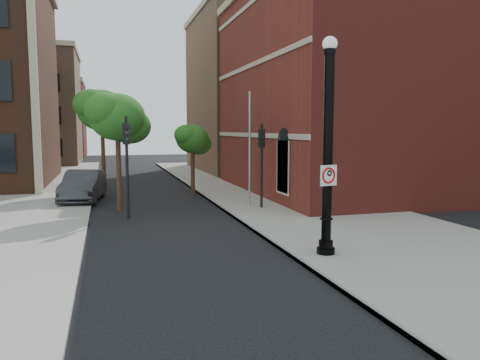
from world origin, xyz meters
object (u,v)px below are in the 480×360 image
object	(u,v)px
lamppost	(328,158)
parked_car	(83,186)
traffic_signal_right	(262,152)
no_parking_sign	(329,175)
traffic_signal_left	(127,150)

from	to	relation	value
lamppost	parked_car	world-z (taller)	lamppost
parked_car	traffic_signal_right	distance (m)	9.97
lamppost	parked_car	size ratio (longest dim) A/B	1.29
parked_car	no_parking_sign	bearing A→B (deg)	-53.88
parked_car	traffic_signal_left	distance (m)	6.42
traffic_signal_left	lamppost	bearing A→B (deg)	-43.93
no_parking_sign	traffic_signal_left	size ratio (longest dim) A/B	0.14
lamppost	traffic_signal_right	bearing A→B (deg)	84.61
lamppost	parked_car	xyz separation A→B (m)	(-7.47, 13.61, -2.17)
no_parking_sign	traffic_signal_right	size ratio (longest dim) A/B	0.15
lamppost	traffic_signal_left	distance (m)	9.59
parked_car	traffic_signal_right	bearing A→B (deg)	-24.54
parked_car	traffic_signal_right	xyz separation A→B (m)	(8.26, -5.22, 1.93)
no_parking_sign	traffic_signal_left	xyz separation A→B (m)	(-5.37, 8.08, 0.45)
lamppost	traffic_signal_right	xyz separation A→B (m)	(0.79, 8.39, -0.23)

